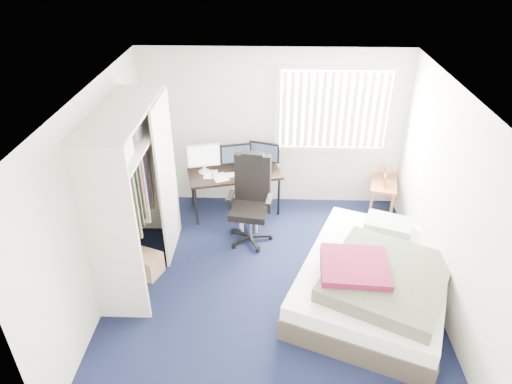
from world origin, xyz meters
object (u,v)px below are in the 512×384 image
Objects in this scene: office_chair at (251,208)px; bed at (375,280)px; desk at (234,169)px; nightstand at (384,184)px.

office_chair reaches higher than bed.
bed is at bearing -46.94° from desk.
desk is 2.72m from bed.
nightstand is at bearing 2.28° from desk.
desk is at bearing 133.06° from bed.
nightstand is at bearing 76.31° from bed.
bed reaches higher than nightstand.
office_chair is at bearing -68.56° from desk.
office_chair reaches higher than nightstand.
office_chair is at bearing -158.13° from nightstand.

